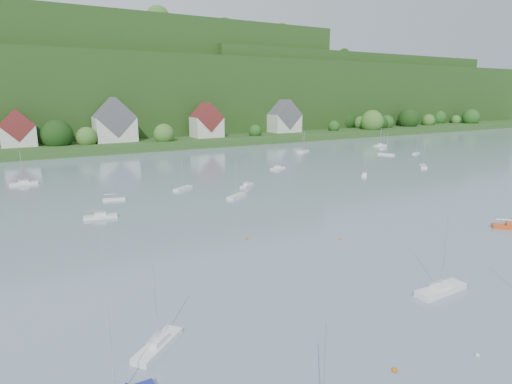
# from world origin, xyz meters

# --- Properties ---
(far_shore_strip) EXTENTS (600.00, 60.00, 3.00)m
(far_shore_strip) POSITION_xyz_m (0.00, 200.00, 1.50)
(far_shore_strip) COLOR #2A4F1D
(far_shore_strip) RESTS_ON ground
(forested_ridge) EXTENTS (620.00, 181.22, 69.89)m
(forested_ridge) POSITION_xyz_m (0.39, 268.57, 22.89)
(forested_ridge) COLOR #183D13
(forested_ridge) RESTS_ON ground
(village_building_1) EXTENTS (12.00, 9.36, 14.00)m
(village_building_1) POSITION_xyz_m (-30.00, 189.00, 8.75)
(village_building_1) COLOR beige
(village_building_1) RESTS_ON far_shore_strip
(village_building_2) EXTENTS (16.00, 11.44, 18.00)m
(village_building_2) POSITION_xyz_m (5.00, 188.00, 10.27)
(village_building_2) COLOR beige
(village_building_2) RESTS_ON far_shore_strip
(village_building_3) EXTENTS (13.00, 10.40, 15.50)m
(village_building_3) POSITION_xyz_m (45.00, 186.00, 9.43)
(village_building_3) COLOR beige
(village_building_3) RESTS_ON far_shore_strip
(village_building_4) EXTENTS (15.00, 10.40, 16.50)m
(village_building_4) POSITION_xyz_m (90.00, 190.00, 9.59)
(village_building_4) COLOR beige
(village_building_4) RESTS_ON far_shore_strip
(near_sailboat_3) EXTENTS (6.89, 2.04, 9.25)m
(near_sailboat_3) POSITION_xyz_m (8.12, 35.02, 0.47)
(near_sailboat_3) COLOR white
(near_sailboat_3) RESTS_ON ground
(near_sailboat_6) EXTENTS (5.62, 5.05, 7.99)m
(near_sailboat_6) POSITION_xyz_m (-23.32, 40.50, 0.43)
(near_sailboat_6) COLOR white
(near_sailboat_6) RESTS_ON ground
(mooring_buoy_0) EXTENTS (0.48, 0.48, 0.48)m
(mooring_buoy_0) POSITION_xyz_m (-7.48, 27.60, 0.00)
(mooring_buoy_0) COLOR #CB620A
(mooring_buoy_0) RESTS_ON ground
(mooring_buoy_1) EXTENTS (0.40, 0.40, 0.40)m
(mooring_buoy_1) POSITION_xyz_m (0.36, 25.46, 0.00)
(mooring_buoy_1) COLOR silver
(mooring_buoy_1) RESTS_ON ground
(mooring_buoy_2) EXTENTS (0.40, 0.40, 0.40)m
(mooring_buoy_2) POSITION_xyz_m (10.23, 54.66, 0.00)
(mooring_buoy_2) COLOR #CB620A
(mooring_buoy_2) RESTS_ON ground
(mooring_buoy_3) EXTENTS (0.50, 0.50, 0.50)m
(mooring_buoy_3) POSITION_xyz_m (-2.25, 62.28, 0.00)
(mooring_buoy_3) COLOR #CB620A
(mooring_buoy_3) RESTS_ON ground
(far_sailboat_cluster) EXTENTS (192.43, 64.10, 8.71)m
(far_sailboat_cluster) POSITION_xyz_m (16.60, 115.54, 0.37)
(far_sailboat_cluster) COLOR white
(far_sailboat_cluster) RESTS_ON ground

